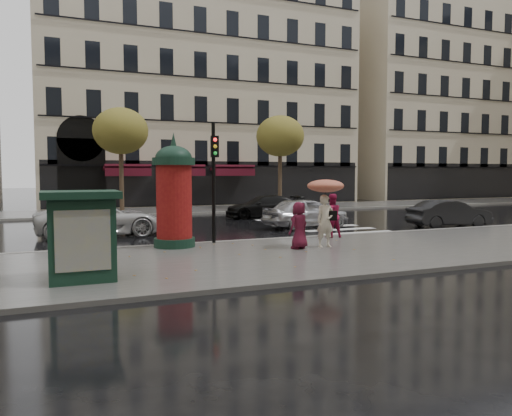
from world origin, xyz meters
name	(u,v)px	position (x,y,z in m)	size (l,w,h in m)	color
ground	(271,256)	(0.00, 0.00, 0.00)	(160.00, 160.00, 0.00)	black
near_sidewalk	(278,257)	(0.00, -0.50, 0.06)	(90.00, 7.00, 0.12)	#474744
far_sidewalk	(151,211)	(0.00, 19.00, 0.06)	(90.00, 6.00, 0.12)	#474744
near_kerb	(237,242)	(0.00, 3.00, 0.07)	(90.00, 0.25, 0.14)	slate
far_kerb	(161,215)	(0.00, 16.00, 0.07)	(90.00, 0.25, 0.14)	slate
zebra_crossing	(298,221)	(6.00, 9.60, 0.01)	(3.60, 11.75, 0.01)	silver
bldg_far_corner	(192,75)	(6.00, 30.00, 11.31)	(26.00, 14.00, 22.90)	#B7A88C
bldg_far_right	(435,95)	(34.00, 30.00, 11.31)	(24.00, 14.00, 22.90)	#B7A88C
tree_far_left	(121,131)	(-2.00, 18.00, 5.17)	(3.40, 3.40, 6.64)	#38281C
tree_far_right	(280,136)	(9.00, 18.00, 5.17)	(3.40, 3.40, 6.64)	#38281C
woman_umbrella	(325,201)	(2.15, 0.31, 1.66)	(1.22, 1.22, 2.34)	beige
woman_red	(332,216)	(3.67, 2.40, 0.96)	(0.82, 0.64, 1.68)	#9F133C
man_burgundy	(299,225)	(1.18, 0.35, 0.89)	(0.75, 0.49, 1.54)	#531023
morris_column	(174,192)	(-2.46, 2.40, 1.95)	(1.42, 1.42, 3.82)	black
traffic_light	(214,170)	(-0.95, 2.72, 2.69)	(0.29, 0.41, 4.24)	black
newsstand	(81,234)	(-5.70, -1.93, 1.18)	(1.73, 1.46, 2.06)	black
car_silver	(306,213)	(4.92, 6.70, 0.72)	(1.70, 4.22, 1.44)	#BABBC0
car_darkgrey	(449,214)	(11.31, 4.20, 0.65)	(1.38, 3.97, 1.31)	black
car_white	(101,219)	(-4.36, 7.19, 0.71)	(2.37, 5.13, 1.43)	silver
car_black	(264,207)	(5.19, 12.26, 0.65)	(1.81, 4.46, 1.29)	black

